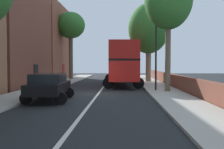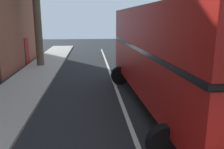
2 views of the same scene
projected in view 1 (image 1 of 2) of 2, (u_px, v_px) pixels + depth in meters
The scene contains 11 objects.
ground_plane at pixel (98, 94), 18.87m from camera, with size 84.00×84.00×0.00m, color black.
road_centre_line at pixel (98, 94), 18.87m from camera, with size 0.16×54.00×0.01m, color silver.
sidewalk_left at pixel (31, 93), 19.04m from camera, with size 2.60×60.00×0.12m, color #B2ADA3.
sidewalk_right at pixel (167, 93), 18.70m from camera, with size 2.60×60.00×0.12m, color #B2ADA3.
boundary_wall_right at pixel (189, 86), 18.62m from camera, with size 0.36×54.00×1.20m, color brown.
double_decker_bus at pixel (122, 62), 26.16m from camera, with size 3.83×11.06×4.06m.
parked_car_black_left_1 at pixel (49, 85), 15.09m from camera, with size 2.62×4.54×1.58m.
parked_car_silver_right_2 at pixel (127, 72), 38.14m from camera, with size 2.41×4.01×1.64m.
street_tree_left_2 at pixel (71, 26), 35.46m from camera, with size 3.85×3.85×9.03m.
street_tree_right_5 at pixel (149, 29), 30.10m from camera, with size 4.64×4.64×8.94m.
lamppost_right at pixel (156, 42), 20.08m from camera, with size 0.32×0.32×6.31m.
Camera 1 is at (1.64, -18.75, 2.13)m, focal length 42.21 mm.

